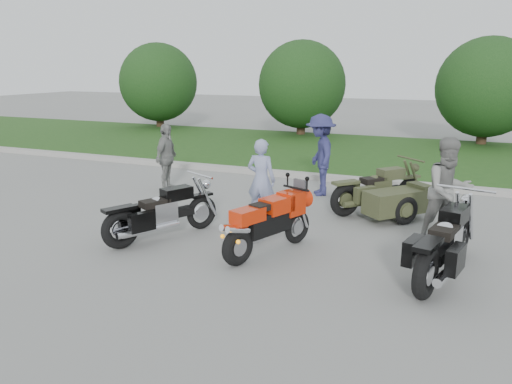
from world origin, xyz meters
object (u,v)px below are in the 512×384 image
at_px(cruiser_right, 445,246).
at_px(person_denim, 320,155).
at_px(sportbike_red, 267,222).
at_px(person_back, 166,158).
at_px(cruiser_sidecar, 388,197).
at_px(person_grey, 448,191).
at_px(cruiser_left, 158,215).
at_px(person_stripe, 261,180).

distance_m(cruiser_right, person_denim, 4.97).
height_order(sportbike_red, cruiser_right, cruiser_right).
height_order(sportbike_red, person_back, person_back).
relative_size(cruiser_sidecar, person_grey, 1.16).
bearing_deg(sportbike_red, person_back, 163.73).
bearing_deg(cruiser_right, cruiser_left, -165.30).
bearing_deg(person_grey, person_back, 136.10).
distance_m(cruiser_left, person_denim, 4.51).
height_order(sportbike_red, person_grey, person_grey).
xyz_separation_m(cruiser_right, person_back, (-6.45, 2.91, 0.33)).
xyz_separation_m(cruiser_sidecar, person_stripe, (-2.28, -1.10, 0.39)).
xyz_separation_m(sportbike_red, person_back, (-3.79, 3.00, 0.26)).
bearing_deg(sportbike_red, cruiser_right, 23.80).
xyz_separation_m(cruiser_left, person_back, (-1.78, 3.06, 0.37)).
bearing_deg(cruiser_right, person_denim, 139.34).
relative_size(cruiser_left, cruiser_right, 0.85).
height_order(sportbike_red, person_stripe, person_stripe).
bearing_deg(cruiser_sidecar, cruiser_right, -24.53).
xyz_separation_m(cruiser_right, person_denim, (-2.94, 3.98, 0.46)).
distance_m(cruiser_sidecar, person_stripe, 2.56).
relative_size(cruiser_left, person_back, 1.28).
distance_m(sportbike_red, person_grey, 3.17).
bearing_deg(person_back, sportbike_red, -135.50).
xyz_separation_m(sportbike_red, person_stripe, (-0.81, 1.72, 0.25)).
bearing_deg(person_stripe, person_denim, -100.37).
xyz_separation_m(person_stripe, person_denim, (0.53, 2.34, 0.14)).
xyz_separation_m(person_stripe, person_back, (-2.99, 1.28, 0.01)).
bearing_deg(person_grey, cruiser_left, 168.64).
bearing_deg(person_back, person_stripe, -120.35).
xyz_separation_m(person_grey, person_back, (-6.40, 1.22, -0.09)).
xyz_separation_m(cruiser_sidecar, person_denim, (-1.75, 1.25, 0.53)).
bearing_deg(cruiser_sidecar, sportbike_red, -75.61).
height_order(cruiser_right, person_denim, person_denim).
bearing_deg(person_stripe, cruiser_sidecar, -152.04).
relative_size(cruiser_sidecar, person_back, 1.29).
bearing_deg(person_denim, person_back, -98.79).
relative_size(person_stripe, person_denim, 0.85).
bearing_deg(cruiser_sidecar, person_back, -139.97).
distance_m(cruiser_sidecar, person_denim, 2.22).
bearing_deg(cruiser_sidecar, person_grey, -0.50).
relative_size(person_stripe, person_grey, 0.89).
relative_size(sportbike_red, person_back, 1.16).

